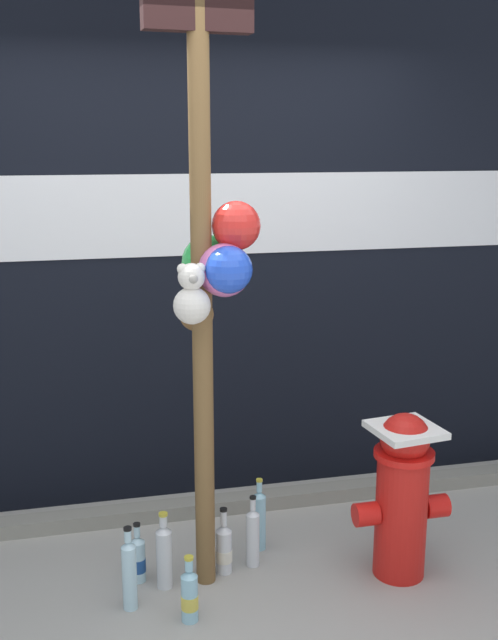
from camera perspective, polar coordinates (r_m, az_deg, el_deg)
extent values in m
cube|color=black|center=(4.16, -4.77, 7.34)|extent=(10.00, 0.20, 3.11)
cube|color=silver|center=(4.03, -7.84, 7.81)|extent=(4.81, 0.01, 0.43)
cube|color=gray|center=(4.26, -3.61, -13.95)|extent=(8.00, 0.12, 0.08)
cylinder|color=brown|center=(3.20, -3.60, 1.68)|extent=(0.09, 0.09, 2.69)
sphere|color=red|center=(3.19, -0.99, 7.16)|extent=(0.21, 0.21, 0.21)
sphere|color=blue|center=(3.08, -1.55, 3.84)|extent=(0.20, 0.20, 0.20)
sphere|color=#D66BB2|center=(3.14, -1.81, 3.80)|extent=(0.23, 0.23, 0.23)
sphere|color=green|center=(3.32, -3.05, 4.38)|extent=(0.24, 0.24, 0.24)
sphere|color=brown|center=(3.35, -4.00, 0.45)|extent=(0.15, 0.15, 0.15)
sphere|color=brown|center=(3.33, -4.04, 2.44)|extent=(0.11, 0.11, 0.11)
sphere|color=brown|center=(3.32, -4.66, 2.98)|extent=(0.04, 0.04, 0.04)
sphere|color=brown|center=(3.33, -3.43, 3.03)|extent=(0.04, 0.04, 0.04)
sphere|color=brown|center=(3.28, -3.90, 2.29)|extent=(0.04, 0.04, 0.04)
sphere|color=silver|center=(3.08, -4.35, 1.10)|extent=(0.15, 0.15, 0.15)
sphere|color=silver|center=(3.05, -4.39, 3.29)|extent=(0.11, 0.11, 0.11)
sphere|color=silver|center=(3.04, -5.08, 3.87)|extent=(0.04, 0.04, 0.04)
sphere|color=silver|center=(3.05, -3.73, 3.93)|extent=(0.04, 0.04, 0.04)
sphere|color=#9D9992|center=(3.01, -4.25, 3.13)|extent=(0.04, 0.04, 0.04)
cylinder|color=red|center=(3.68, 11.45, -14.35)|extent=(0.24, 0.24, 0.59)
cylinder|color=red|center=(3.55, 11.69, -9.91)|extent=(0.28, 0.28, 0.03)
sphere|color=red|center=(3.52, 11.75, -8.75)|extent=(0.23, 0.23, 0.23)
cylinder|color=red|center=(3.61, 8.87, -14.35)|extent=(0.11, 0.11, 0.11)
cylinder|color=red|center=(3.74, 13.98, -13.53)|extent=(0.11, 0.11, 0.11)
cube|color=white|center=(3.51, 11.78, -8.14)|extent=(0.32, 0.32, 0.03)
cylinder|color=silver|center=(3.62, -6.43, -17.60)|extent=(0.07, 0.07, 0.28)
cone|color=silver|center=(3.54, -6.50, -15.48)|extent=(0.07, 0.07, 0.03)
cylinder|color=silver|center=(3.52, -6.52, -14.89)|extent=(0.04, 0.04, 0.05)
cylinder|color=gold|center=(3.50, -6.53, -14.43)|extent=(0.04, 0.04, 0.01)
cylinder|color=#B2DBEA|center=(3.69, -8.41, -17.66)|extent=(0.07, 0.07, 0.20)
cone|color=#B2DBEA|center=(3.63, -8.47, -16.13)|extent=(0.07, 0.07, 0.03)
cylinder|color=#B2DBEA|center=(3.61, -8.50, -15.56)|extent=(0.03, 0.03, 0.05)
cylinder|color=#1E478C|center=(3.70, -8.40, -17.87)|extent=(0.07, 0.07, 0.07)
cylinder|color=black|center=(3.60, -8.52, -15.10)|extent=(0.03, 0.03, 0.01)
cylinder|color=#93CCE0|center=(3.88, 0.78, -15.11)|extent=(0.07, 0.07, 0.28)
cone|color=#93CCE0|center=(3.81, 0.79, -13.06)|extent=(0.07, 0.07, 0.03)
cylinder|color=#93CCE0|center=(3.79, 0.79, -12.51)|extent=(0.03, 0.03, 0.05)
cylinder|color=gold|center=(3.78, 0.79, -12.06)|extent=(0.03, 0.03, 0.01)
cylinder|color=silver|center=(3.75, 0.30, -16.34)|extent=(0.06, 0.06, 0.27)
cone|color=silver|center=(3.68, 0.30, -14.37)|extent=(0.06, 0.06, 0.03)
cylinder|color=silver|center=(3.66, 0.30, -13.80)|extent=(0.03, 0.03, 0.06)
cylinder|color=black|center=(3.65, 0.30, -13.31)|extent=(0.03, 0.03, 0.01)
cylinder|color=silver|center=(3.72, -1.92, -17.15)|extent=(0.08, 0.08, 0.21)
cone|color=silver|center=(3.66, -1.93, -15.51)|extent=(0.08, 0.08, 0.03)
cylinder|color=silver|center=(3.63, -1.94, -14.79)|extent=(0.03, 0.03, 0.07)
cylinder|color=silver|center=(3.73, -1.91, -17.39)|extent=(0.08, 0.08, 0.06)
cylinder|color=black|center=(3.61, -1.95, -14.18)|extent=(0.04, 0.04, 0.01)
cylinder|color=#93CCE0|center=(3.41, -4.53, -20.31)|extent=(0.07, 0.07, 0.21)
cone|color=#93CCE0|center=(3.35, -4.57, -18.61)|extent=(0.07, 0.07, 0.03)
cylinder|color=#93CCE0|center=(3.33, -4.58, -18.02)|extent=(0.04, 0.04, 0.05)
cylinder|color=#D8C64C|center=(3.42, -4.52, -20.52)|extent=(0.07, 0.07, 0.06)
cylinder|color=gold|center=(3.31, -4.59, -17.55)|extent=(0.04, 0.04, 0.01)
cylinder|color=#B2DBEA|center=(3.49, -9.05, -18.74)|extent=(0.06, 0.06, 0.30)
cone|color=#B2DBEA|center=(3.41, -9.15, -16.45)|extent=(0.06, 0.06, 0.03)
cylinder|color=#B2DBEA|center=(3.39, -9.18, -15.86)|extent=(0.03, 0.03, 0.06)
cylinder|color=black|center=(3.37, -9.20, -15.36)|extent=(0.04, 0.04, 0.01)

